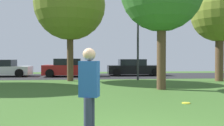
# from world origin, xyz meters

# --- Properties ---
(road_strip) EXTENTS (44.00, 6.40, 0.01)m
(road_strip) POSITION_xyz_m (0.00, 16.00, 0.00)
(road_strip) COLOR #28282B
(road_strip) RESTS_ON ground_plane
(maple_tree_far) EXTENTS (4.56, 4.56, 7.20)m
(maple_tree_far) POSITION_xyz_m (-2.08, 11.96, 4.90)
(maple_tree_far) COLOR brown
(maple_tree_far) RESTS_ON ground_plane
(oak_tree_left) EXTENTS (3.60, 3.60, 6.14)m
(oak_tree_left) POSITION_xyz_m (7.49, 10.97, 4.30)
(oak_tree_left) COLOR brown
(oak_tree_left) RESTS_ON ground_plane
(person_thrower) EXTENTS (0.37, 0.31, 1.65)m
(person_thrower) POSITION_xyz_m (-0.89, 0.42, 0.91)
(person_thrower) COLOR #2D334C
(person_thrower) RESTS_ON ground_plane
(frisbee_disc) EXTENTS (0.27, 0.27, 0.03)m
(frisbee_disc) POSITION_xyz_m (2.27, 3.83, 0.01)
(frisbee_disc) COLOR yellow
(frisbee_disc) RESTS_ON ground_plane
(parked_car_white) EXTENTS (4.16, 2.11, 1.35)m
(parked_car_white) POSITION_xyz_m (-7.74, 16.33, 0.62)
(parked_car_white) COLOR white
(parked_car_white) RESTS_ON ground_plane
(parked_car_red) EXTENTS (4.30, 2.04, 1.44)m
(parked_car_red) POSITION_xyz_m (-2.39, 15.81, 0.66)
(parked_car_red) COLOR #B21E1E
(parked_car_red) RESTS_ON ground_plane
(parked_car_black) EXTENTS (4.55, 2.03, 1.39)m
(parked_car_black) POSITION_xyz_m (2.94, 16.33, 0.64)
(parked_car_black) COLOR black
(parked_car_black) RESTS_ON ground_plane
(street_lamp_post) EXTENTS (0.14, 0.14, 4.50)m
(street_lamp_post) POSITION_xyz_m (2.41, 12.20, 2.25)
(street_lamp_post) COLOR #2D2D33
(street_lamp_post) RESTS_ON ground_plane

